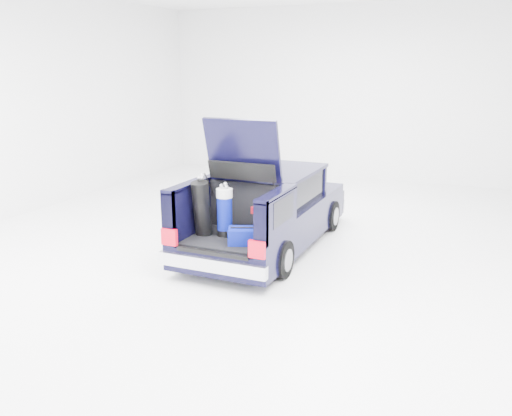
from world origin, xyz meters
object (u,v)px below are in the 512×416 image
at_px(black_golf_bag, 202,208).
at_px(blue_duffel, 245,236).
at_px(car, 269,210).
at_px(red_suitcase, 262,223).
at_px(blue_golf_bag, 225,212).

bearing_deg(black_golf_bag, blue_duffel, -13.16).
height_order(car, blue_duffel, car).
bearing_deg(blue_duffel, red_suitcase, 46.97).
bearing_deg(black_golf_bag, car, 67.74).
height_order(red_suitcase, blue_golf_bag, blue_golf_bag).
xyz_separation_m(car, blue_golf_bag, (-0.16, -1.50, 0.33)).
bearing_deg(red_suitcase, blue_duffel, -91.60).
relative_size(red_suitcase, blue_duffel, 0.89).
relative_size(car, blue_golf_bag, 5.29).
distance_m(car, black_golf_bag, 1.76).
bearing_deg(red_suitcase, car, 126.80).
bearing_deg(car, blue_duffel, -79.97).
bearing_deg(red_suitcase, black_golf_bag, -145.83).
distance_m(black_golf_bag, blue_golf_bag, 0.37).
height_order(car, blue_golf_bag, car).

